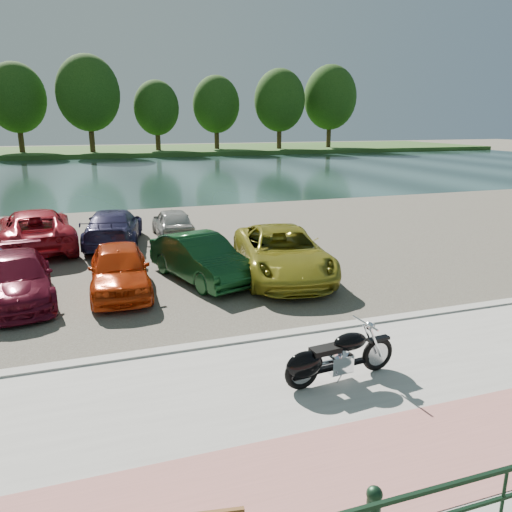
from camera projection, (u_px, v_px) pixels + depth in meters
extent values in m
plane|color=#595447|center=(336.00, 378.00, 9.46)|extent=(200.00, 200.00, 0.00)
cube|color=#9D9993|center=(363.00, 403.00, 8.53)|extent=(60.00, 6.00, 0.10)
cube|color=#AB6560|center=(418.00, 454.00, 7.15)|extent=(60.00, 2.00, 0.01)
cube|color=#9D9993|center=(295.00, 334.00, 11.27)|extent=(60.00, 0.30, 0.14)
cube|color=#413D34|center=(205.00, 245.00, 19.51)|extent=(60.00, 18.00, 0.04)
cube|color=#1A2E2A|center=(133.00, 173.00, 46.01)|extent=(120.00, 40.00, 0.00)
cube|color=#2B4B1B|center=(113.00, 151.00, 75.17)|extent=(120.00, 24.00, 0.60)
cylinder|color=black|center=(502.00, 501.00, 5.66)|extent=(0.04, 0.04, 0.90)
cube|color=black|center=(507.00, 469.00, 5.55)|extent=(24.00, 0.05, 0.05)
cube|color=black|center=(503.00, 498.00, 5.65)|extent=(24.00, 0.04, 0.04)
sphere|color=black|center=(375.00, 494.00, 5.40)|extent=(0.18, 0.18, 0.18)
cylinder|color=#382814|center=(20.00, 132.00, 66.46)|extent=(0.70, 0.70, 5.40)
ellipsoid|color=#14330D|center=(16.00, 98.00, 65.33)|extent=(7.56, 7.56, 9.07)
cylinder|color=#382814|center=(91.00, 130.00, 66.63)|extent=(0.70, 0.70, 5.85)
ellipsoid|color=#14330D|center=(88.00, 93.00, 65.40)|extent=(8.19, 8.19, 9.83)
cylinder|color=#382814|center=(158.00, 134.00, 70.88)|extent=(0.70, 0.70, 4.50)
ellipsoid|color=#14330D|center=(156.00, 108.00, 69.93)|extent=(6.30, 6.30, 7.56)
cylinder|color=#382814|center=(217.00, 132.00, 74.89)|extent=(0.70, 0.70, 4.95)
ellipsoid|color=#14330D|center=(216.00, 104.00, 73.85)|extent=(6.93, 6.93, 8.32)
cylinder|color=#382814|center=(279.00, 130.00, 75.06)|extent=(0.70, 0.70, 5.40)
ellipsoid|color=#14330D|center=(280.00, 100.00, 73.92)|extent=(7.56, 7.56, 9.07)
cylinder|color=#382814|center=(329.00, 128.00, 79.07)|extent=(0.70, 0.70, 5.85)
ellipsoid|color=#14330D|center=(330.00, 97.00, 77.84)|extent=(8.19, 8.19, 9.83)
torus|color=black|center=(377.00, 354.00, 9.48)|extent=(0.69, 0.19, 0.68)
torus|color=black|center=(302.00, 372.00, 8.82)|extent=(0.69, 0.19, 0.68)
cylinder|color=#B2B2B7|center=(377.00, 354.00, 9.48)|extent=(0.46, 0.11, 0.46)
cylinder|color=#B2B2B7|center=(302.00, 372.00, 8.82)|extent=(0.46, 0.11, 0.46)
cylinder|color=silver|center=(376.00, 343.00, 9.26)|extent=(0.33, 0.08, 0.63)
cylinder|color=silver|center=(369.00, 338.00, 9.43)|extent=(0.33, 0.08, 0.63)
cylinder|color=silver|center=(365.00, 323.00, 9.17)|extent=(0.12, 0.75, 0.04)
sphere|color=silver|center=(369.00, 326.00, 9.23)|extent=(0.18, 0.18, 0.16)
sphere|color=silver|center=(372.00, 326.00, 9.26)|extent=(0.12, 0.12, 0.11)
cube|color=black|center=(378.00, 339.00, 9.40)|extent=(0.46, 0.19, 0.06)
cube|color=black|center=(341.00, 365.00, 9.17)|extent=(1.20, 0.23, 0.08)
cube|color=silver|center=(339.00, 362.00, 9.13)|extent=(0.48, 0.37, 0.34)
cylinder|color=silver|center=(344.00, 351.00, 9.11)|extent=(0.26, 0.20, 0.27)
cylinder|color=silver|center=(335.00, 353.00, 9.03)|extent=(0.26, 0.20, 0.27)
ellipsoid|color=black|center=(350.00, 342.00, 9.12)|extent=(0.71, 0.43, 0.32)
cube|color=black|center=(325.00, 350.00, 8.92)|extent=(0.58, 0.34, 0.10)
ellipsoid|color=black|center=(305.00, 365.00, 8.80)|extent=(0.76, 0.41, 0.50)
cube|color=black|center=(302.00, 369.00, 8.80)|extent=(0.42, 0.22, 0.30)
cylinder|color=silver|center=(320.00, 368.00, 9.18)|extent=(1.10, 0.21, 0.09)
cylinder|color=silver|center=(320.00, 364.00, 9.16)|extent=(1.10, 0.21, 0.09)
cylinder|color=#B2B2B7|center=(339.00, 379.00, 8.99)|extent=(0.04, 0.14, 0.22)
imported|color=#550C1C|center=(17.00, 279.00, 13.25)|extent=(2.26, 4.51, 1.26)
imported|color=#BD350C|center=(119.00, 269.00, 13.95)|extent=(1.76, 4.06, 1.37)
imported|color=#0F3918|center=(201.00, 258.00, 15.01)|extent=(2.64, 4.41, 1.37)
imported|color=olive|center=(282.00, 253.00, 15.37)|extent=(3.36, 5.76, 1.51)
imported|color=#AB1C29|center=(36.00, 229.00, 18.63)|extent=(3.15, 5.75, 1.53)
imported|color=#2C284F|center=(113.00, 227.00, 19.32)|extent=(2.75, 5.08, 1.40)
imported|color=#A0A09C|center=(173.00, 223.00, 20.57)|extent=(1.52, 3.63, 1.23)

